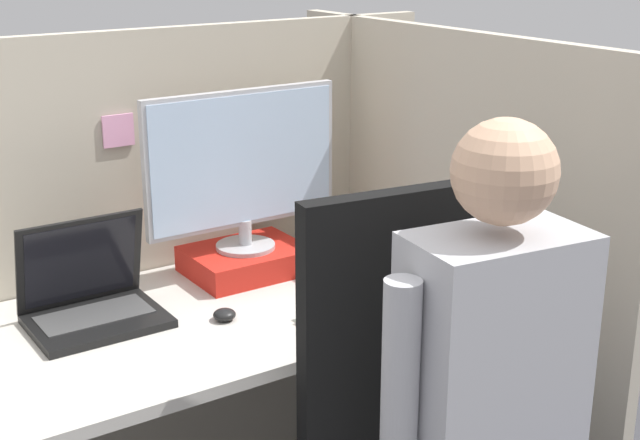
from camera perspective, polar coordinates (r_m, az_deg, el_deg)
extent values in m
cube|color=#B7AD99|center=(2.53, -14.02, -4.17)|extent=(2.16, 0.04, 1.38)
cube|color=#F4EA66|center=(2.58, -5.24, 4.02)|extent=(0.08, 0.01, 0.08)
cube|color=#EA9EC6|center=(2.41, -12.79, 5.60)|extent=(0.09, 0.01, 0.09)
cube|color=#B7AD99|center=(2.58, 7.77, -3.37)|extent=(0.04, 1.34, 1.38)
cube|color=beige|center=(2.20, -10.61, -7.03)|extent=(1.66, 0.70, 0.03)
cube|color=#4C4C51|center=(2.74, 5.52, -9.96)|extent=(0.03, 0.60, 0.69)
cube|color=red|center=(2.48, -4.77, -2.57)|extent=(0.32, 0.25, 0.07)
cylinder|color=#B2B2B7|center=(2.47, -4.79, -1.67)|extent=(0.16, 0.16, 0.01)
cylinder|color=#B2B2B7|center=(2.46, -4.82, -0.78)|extent=(0.04, 0.04, 0.07)
cube|color=#B2B2B7|center=(2.40, -5.00, 3.95)|extent=(0.57, 0.02, 0.37)
cube|color=silver|center=(2.39, -4.85, 3.89)|extent=(0.54, 0.00, 0.35)
cube|color=black|center=(2.23, -14.05, -6.31)|extent=(0.31, 0.24, 0.02)
cube|color=#424242|center=(2.24, -14.23, -5.89)|extent=(0.27, 0.13, 0.00)
cube|color=black|center=(2.26, -15.09, -2.57)|extent=(0.31, 0.07, 0.23)
cube|color=black|center=(2.25, -15.05, -2.61)|extent=(0.28, 0.06, 0.21)
ellipsoid|color=black|center=(2.20, -6.14, -6.04)|extent=(0.06, 0.06, 0.03)
cube|color=#A31919|center=(2.62, 3.59, -1.64)|extent=(0.04, 0.16, 0.05)
cone|color=orange|center=(2.13, -0.22, -6.60)|extent=(0.04, 0.10, 0.04)
cylinder|color=green|center=(2.18, -1.14, -6.03)|extent=(0.02, 0.02, 0.02)
cube|color=black|center=(1.93, 4.72, -7.82)|extent=(0.44, 0.11, 0.68)
cube|color=#B2B2B7|center=(1.76, 10.92, -9.25)|extent=(0.36, 0.24, 0.54)
sphere|color=#D8A884|center=(1.62, 11.73, 3.04)|extent=(0.20, 0.20, 0.20)
cylinder|color=#B2B2B7|center=(1.66, 5.13, -10.82)|extent=(0.07, 0.07, 0.43)
cylinder|color=#B2B2B7|center=(1.88, 15.97, -7.79)|extent=(0.07, 0.07, 0.43)
cylinder|color=white|center=(2.65, 3.39, -0.90)|extent=(0.10, 0.10, 0.09)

